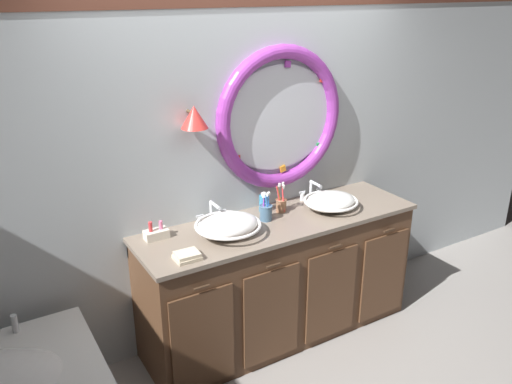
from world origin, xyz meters
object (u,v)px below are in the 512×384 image
object	(u,v)px
toothbrush_holder_left	(266,212)
soap_dispenser	(264,203)
sink_basin_left	(228,225)
toothbrush_holder_right	(281,204)
folded_hand_towel	(187,256)
sink_basin_right	(331,201)
toiletry_basket	(156,233)

from	to	relation	value
toothbrush_holder_left	soap_dispenser	size ratio (longest dim) A/B	1.38
sink_basin_left	toothbrush_holder_right	bearing A→B (deg)	15.95
soap_dispenser	folded_hand_towel	size ratio (longest dim) A/B	1.00
sink_basin_left	soap_dispenser	xyz separation A→B (m)	(0.40, 0.21, -0.01)
sink_basin_left	toothbrush_holder_left	bearing A→B (deg)	12.86
folded_hand_towel	toothbrush_holder_right	bearing A→B (deg)	19.22
sink_basin_right	soap_dispenser	xyz separation A→B (m)	(-0.43, 0.21, 0.01)
toothbrush_holder_left	toiletry_basket	xyz separation A→B (m)	(-0.74, 0.12, -0.03)
sink_basin_left	sink_basin_right	world-z (taller)	sink_basin_left
sink_basin_left	toothbrush_holder_right	size ratio (longest dim) A/B	1.95
toothbrush_holder_left	toiletry_basket	distance (m)	0.75
toiletry_basket	toothbrush_holder_left	bearing A→B (deg)	-9.34
toothbrush_holder_left	toiletry_basket	bearing A→B (deg)	170.66
sink_basin_right	toiletry_basket	size ratio (longest dim) A/B	2.59
sink_basin_left	toothbrush_holder_right	distance (m)	0.52
sink_basin_left	soap_dispenser	size ratio (longest dim) A/B	2.89
sink_basin_left	toiletry_basket	bearing A→B (deg)	154.21
toothbrush_holder_left	toothbrush_holder_right	world-z (taller)	toothbrush_holder_right
toothbrush_holder_right	soap_dispenser	size ratio (longest dim) A/B	1.48
sink_basin_left	toiletry_basket	distance (m)	0.45
toothbrush_holder_right	soap_dispenser	xyz separation A→B (m)	(-0.10, 0.07, 0.01)
toothbrush_holder_left	toothbrush_holder_right	size ratio (longest dim) A/B	0.93
toothbrush_holder_right	toiletry_basket	bearing A→B (deg)	176.58
sink_basin_left	sink_basin_right	bearing A→B (deg)	-0.00
soap_dispenser	sink_basin_left	bearing A→B (deg)	-151.94
toothbrush_holder_right	toothbrush_holder_left	bearing A→B (deg)	-158.26
sink_basin_right	folded_hand_towel	bearing A→B (deg)	-172.55
soap_dispenser	folded_hand_towel	world-z (taller)	soap_dispenser
sink_basin_right	toothbrush_holder_right	xyz separation A→B (m)	(-0.33, 0.14, -0.00)
toothbrush_holder_left	toiletry_basket	size ratio (longest dim) A/B	1.35
sink_basin_left	toothbrush_holder_right	xyz separation A→B (m)	(0.50, 0.14, -0.01)
sink_basin_left	sink_basin_right	xyz separation A→B (m)	(0.83, -0.00, -0.01)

